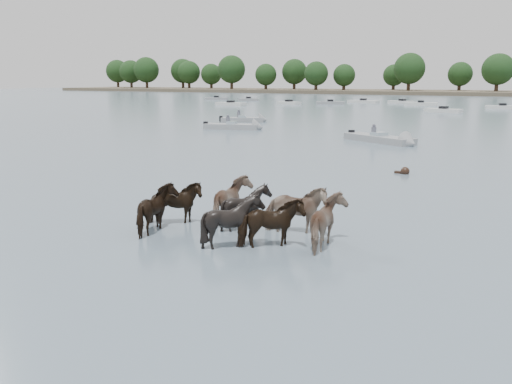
% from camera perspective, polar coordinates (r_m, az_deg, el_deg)
% --- Properties ---
extents(ground, '(400.00, 400.00, 0.00)m').
position_cam_1_polar(ground, '(16.45, -4.13, -3.80)').
color(ground, '#4B606D').
rests_on(ground, ground).
extents(shoreline, '(160.00, 30.00, 1.00)m').
position_cam_1_polar(shoreline, '(181.30, 1.17, 11.07)').
color(shoreline, '#4C4233').
rests_on(shoreline, ground).
extents(pony_herd, '(7.17, 4.00, 1.61)m').
position_cam_1_polar(pony_herd, '(15.45, -1.52, -2.33)').
color(pony_herd, black).
rests_on(pony_herd, ground).
extents(swimming_pony, '(0.72, 0.44, 0.44)m').
position_cam_1_polar(swimming_pony, '(26.47, 15.92, 2.16)').
color(swimming_pony, black).
rests_on(swimming_pony, ground).
extents(motorboat_a, '(5.71, 2.87, 1.92)m').
position_cam_1_polar(motorboat_a, '(48.00, -1.78, 7.16)').
color(motorboat_a, gray).
rests_on(motorboat_a, ground).
extents(motorboat_b, '(6.19, 4.53, 1.92)m').
position_cam_1_polar(motorboat_b, '(38.76, 14.18, 5.55)').
color(motorboat_b, gray).
rests_on(motorboat_b, ground).
extents(motorboat_f, '(5.13, 3.76, 1.92)m').
position_cam_1_polar(motorboat_f, '(56.16, -0.78, 7.92)').
color(motorboat_f, gray).
rests_on(motorboat_f, ground).
extents(distant_flotilla, '(107.52, 29.87, 0.93)m').
position_cam_1_polar(distant_flotilla, '(91.02, 22.78, 8.70)').
color(distant_flotilla, gray).
rests_on(distant_flotilla, ground).
extents(treeline, '(152.33, 22.62, 12.38)m').
position_cam_1_polar(treeline, '(184.33, -0.75, 13.07)').
color(treeline, '#382619').
rests_on(treeline, ground).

